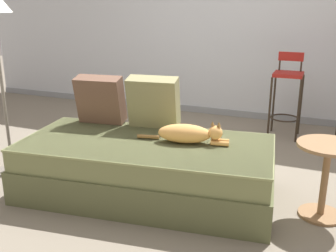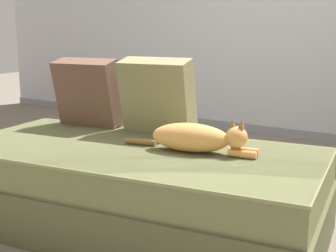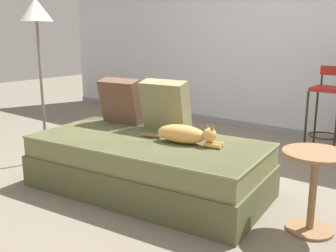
{
  "view_description": "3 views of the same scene",
  "coord_description": "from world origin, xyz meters",
  "px_view_note": "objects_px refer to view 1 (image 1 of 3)",
  "views": [
    {
      "loc": [
        1.29,
        -3.06,
        1.51
      ],
      "look_at": [
        0.15,
        -0.3,
        0.58
      ],
      "focal_mm": 42.0,
      "sensor_mm": 36.0,
      "label": 1
    },
    {
      "loc": [
        1.46,
        -2.36,
        1.09
      ],
      "look_at": [
        0.15,
        -0.3,
        0.58
      ],
      "focal_mm": 50.0,
      "sensor_mm": 36.0,
      "label": 2
    },
    {
      "loc": [
        2.12,
        -2.78,
        1.34
      ],
      "look_at": [
        0.15,
        -0.3,
        0.58
      ],
      "focal_mm": 42.0,
      "sensor_mm": 36.0,
      "label": 3
    }
  ],
  "objects_px": {
    "cat": "(188,134)",
    "side_table": "(326,170)",
    "throw_pillow_middle": "(154,102)",
    "bar_stool_near_window": "(287,89)",
    "couch": "(146,168)",
    "throw_pillow_corner": "(100,100)"
  },
  "relations": [
    {
      "from": "cat",
      "to": "side_table",
      "type": "bearing_deg",
      "value": 3.65
    },
    {
      "from": "throw_pillow_middle",
      "to": "bar_stool_near_window",
      "type": "bearing_deg",
      "value": 59.01
    },
    {
      "from": "throw_pillow_middle",
      "to": "side_table",
      "type": "relative_size",
      "value": 0.82
    },
    {
      "from": "couch",
      "to": "throw_pillow_middle",
      "type": "bearing_deg",
      "value": 104.77
    },
    {
      "from": "couch",
      "to": "bar_stool_near_window",
      "type": "distance_m",
      "value": 2.18
    },
    {
      "from": "throw_pillow_corner",
      "to": "throw_pillow_middle",
      "type": "distance_m",
      "value": 0.5
    },
    {
      "from": "couch",
      "to": "bar_stool_near_window",
      "type": "height_order",
      "value": "bar_stool_near_window"
    },
    {
      "from": "throw_pillow_middle",
      "to": "bar_stool_near_window",
      "type": "relative_size",
      "value": 0.48
    },
    {
      "from": "throw_pillow_middle",
      "to": "cat",
      "type": "relative_size",
      "value": 0.63
    },
    {
      "from": "throw_pillow_middle",
      "to": "cat",
      "type": "height_order",
      "value": "throw_pillow_middle"
    },
    {
      "from": "throw_pillow_corner",
      "to": "side_table",
      "type": "xyz_separation_m",
      "value": [
        1.94,
        -0.14,
        -0.31
      ]
    },
    {
      "from": "couch",
      "to": "bar_stool_near_window",
      "type": "xyz_separation_m",
      "value": [
        0.86,
        1.97,
        0.34
      ]
    },
    {
      "from": "couch",
      "to": "throw_pillow_corner",
      "type": "relative_size",
      "value": 4.74
    },
    {
      "from": "throw_pillow_corner",
      "to": "side_table",
      "type": "relative_size",
      "value": 0.79
    },
    {
      "from": "throw_pillow_middle",
      "to": "cat",
      "type": "distance_m",
      "value": 0.52
    },
    {
      "from": "throw_pillow_corner",
      "to": "bar_stool_near_window",
      "type": "relative_size",
      "value": 0.46
    },
    {
      "from": "throw_pillow_middle",
      "to": "throw_pillow_corner",
      "type": "bearing_deg",
      "value": -172.79
    },
    {
      "from": "bar_stool_near_window",
      "to": "couch",
      "type": "bearing_deg",
      "value": -113.67
    },
    {
      "from": "couch",
      "to": "bar_stool_near_window",
      "type": "relative_size",
      "value": 2.17
    },
    {
      "from": "bar_stool_near_window",
      "to": "side_table",
      "type": "xyz_separation_m",
      "value": [
        0.48,
        -1.8,
        -0.2
      ]
    },
    {
      "from": "couch",
      "to": "side_table",
      "type": "xyz_separation_m",
      "value": [
        1.35,
        0.17,
        0.14
      ]
    },
    {
      "from": "couch",
      "to": "side_table",
      "type": "distance_m",
      "value": 1.36
    }
  ]
}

